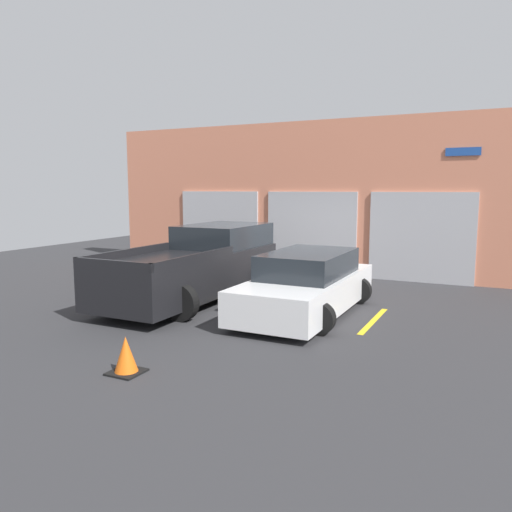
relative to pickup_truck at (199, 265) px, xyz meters
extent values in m
plane|color=#2D2D30|center=(1.46, 1.59, -0.82)|extent=(28.00, 28.00, 0.00)
cube|color=#D17A5B|center=(1.46, 4.89, 1.55)|extent=(14.94, 0.60, 4.75)
cube|color=#ADADB2|center=(-2.06, 4.55, 0.47)|extent=(2.92, 0.08, 2.58)
cube|color=#ADADB2|center=(1.26, 4.55, 0.47)|extent=(2.92, 0.08, 2.58)
cube|color=#ADADB2|center=(4.57, 4.55, 0.47)|extent=(2.92, 0.08, 2.58)
cube|color=#1E4799|center=(5.56, 4.56, 2.84)|extent=(0.90, 0.03, 0.22)
cube|color=black|center=(0.00, -0.28, -0.14)|extent=(1.91, 5.57, 0.94)
cube|color=#1E2328|center=(0.00, 1.25, 0.62)|extent=(1.76, 2.51, 0.58)
cube|color=black|center=(-0.92, -1.54, 0.42)|extent=(0.08, 3.06, 0.18)
cube|color=black|center=(0.92, -1.54, 0.42)|extent=(0.08, 3.06, 0.18)
cube|color=black|center=(0.00, -3.03, 0.42)|extent=(1.91, 0.08, 0.18)
cylinder|color=black|center=(-0.85, 1.44, -0.44)|extent=(0.76, 0.22, 0.76)
cylinder|color=black|center=(0.85, 1.44, -0.44)|extent=(0.76, 0.22, 0.76)
cylinder|color=black|center=(-0.85, -2.01, -0.44)|extent=(0.76, 0.22, 0.76)
cylinder|color=black|center=(0.85, -2.01, -0.44)|extent=(0.76, 0.22, 0.76)
cube|color=white|center=(2.91, -0.28, -0.35)|extent=(1.75, 4.54, 0.67)
cube|color=#1E2328|center=(2.91, -0.17, 0.25)|extent=(1.54, 2.50, 0.52)
cylinder|color=black|center=(2.15, 1.12, -0.52)|extent=(0.61, 0.22, 0.61)
cylinder|color=black|center=(3.68, 1.12, -0.52)|extent=(0.61, 0.22, 0.61)
cylinder|color=black|center=(2.15, -1.69, -0.52)|extent=(0.61, 0.22, 0.61)
cylinder|color=black|center=(3.68, -1.69, -0.52)|extent=(0.61, 0.22, 0.61)
cube|color=gold|center=(-1.46, -0.28, -0.82)|extent=(0.12, 2.20, 0.01)
cube|color=gold|center=(1.46, -0.28, -0.82)|extent=(0.12, 2.20, 0.01)
cube|color=gold|center=(4.37, -0.28, -0.82)|extent=(0.12, 2.20, 0.01)
cube|color=black|center=(1.79, -4.78, -0.81)|extent=(0.47, 0.47, 0.03)
cone|color=orange|center=(1.79, -4.78, -0.55)|extent=(0.36, 0.36, 0.55)
camera|label=1|loc=(6.56, -10.22, 1.85)|focal=35.00mm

